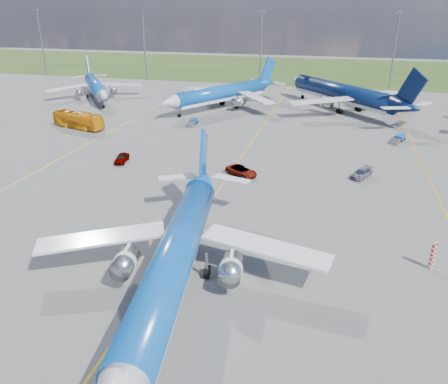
% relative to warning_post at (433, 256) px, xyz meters
% --- Properties ---
extents(ground, '(400.00, 400.00, 0.00)m').
position_rel_warning_post_xyz_m(ground, '(-26.00, -8.00, -1.50)').
color(ground, '#5B5B58').
rests_on(ground, ground).
extents(grass_strip, '(400.00, 80.00, 0.01)m').
position_rel_warning_post_xyz_m(grass_strip, '(-26.00, 142.00, -1.50)').
color(grass_strip, '#2D4719').
rests_on(grass_strip, ground).
extents(taxiway_lines, '(60.25, 160.00, 0.02)m').
position_rel_warning_post_xyz_m(taxiway_lines, '(-25.83, 19.70, -1.49)').
color(taxiway_lines, gold).
rests_on(taxiway_lines, ground).
extents(floodlight_masts, '(202.20, 0.50, 22.70)m').
position_rel_warning_post_xyz_m(floodlight_masts, '(-16.00, 102.00, 11.06)').
color(floodlight_masts, slate).
rests_on(floodlight_masts, ground).
extents(warning_post, '(0.50, 0.50, 3.00)m').
position_rel_warning_post_xyz_m(warning_post, '(0.00, 0.00, 0.00)').
color(warning_post, red).
rests_on(warning_post, ground).
extents(bg_jet_nw, '(45.40, 47.18, 9.83)m').
position_rel_warning_post_xyz_m(bg_jet_nw, '(-75.71, 67.68, -1.50)').
color(bg_jet_nw, '#0C50AE').
rests_on(bg_jet_nw, ground).
extents(bg_jet_nnw, '(48.59, 52.17, 10.95)m').
position_rel_warning_post_xyz_m(bg_jet_nnw, '(-39.21, 65.36, -1.50)').
color(bg_jet_nnw, '#0C50AE').
rests_on(bg_jet_nnw, ground).
extents(bg_jet_n, '(58.37, 59.39, 12.40)m').
position_rel_warning_post_xyz_m(bg_jet_n, '(-9.94, 70.85, -1.50)').
color(bg_jet_n, '#071840').
rests_on(bg_jet_n, ground).
extents(main_airliner, '(36.23, 44.30, 10.54)m').
position_rel_warning_post_xyz_m(main_airliner, '(-23.48, -9.98, -1.50)').
color(main_airliner, '#0C50AE').
rests_on(main_airliner, ground).
extents(apron_bus, '(12.80, 6.23, 3.47)m').
position_rel_warning_post_xyz_m(apron_bus, '(-63.81, 39.06, 0.24)').
color(apron_bus, orange).
rests_on(apron_bus, ground).
extents(service_car_a, '(2.39, 4.54, 1.47)m').
position_rel_warning_post_xyz_m(service_car_a, '(-44.87, 21.40, -0.76)').
color(service_car_a, '#999999').
rests_on(service_car_a, ground).
extents(service_car_b, '(5.83, 5.01, 1.49)m').
position_rel_warning_post_xyz_m(service_car_b, '(-24.06, 20.50, -0.76)').
color(service_car_b, '#999999').
rests_on(service_car_b, ground).
extents(service_car_c, '(3.87, 5.03, 1.36)m').
position_rel_warning_post_xyz_m(service_car_c, '(-6.07, 24.29, -0.82)').
color(service_car_c, '#999999').
rests_on(service_car_c, ground).
extents(baggage_tug_c, '(1.85, 4.92, 1.08)m').
position_rel_warning_post_xyz_m(baggage_tug_c, '(-41.10, 47.86, -1.00)').
color(baggage_tug_c, '#1A439D').
rests_on(baggage_tug_c, ground).
extents(baggage_tug_e, '(3.15, 5.23, 1.14)m').
position_rel_warning_post_xyz_m(baggage_tug_e, '(1.33, 45.65, -0.96)').
color(baggage_tug_e, '#164F86').
rests_on(baggage_tug_e, ground).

